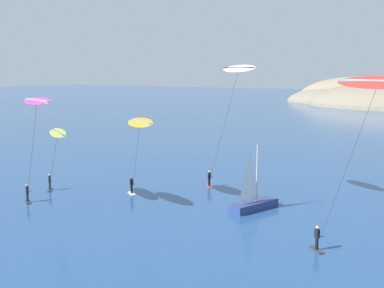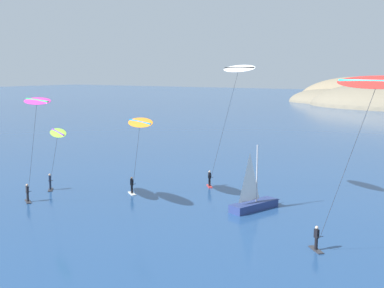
{
  "view_description": "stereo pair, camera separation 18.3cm",
  "coord_description": "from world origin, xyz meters",
  "px_view_note": "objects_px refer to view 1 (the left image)",
  "views": [
    {
      "loc": [
        15.46,
        -7.4,
        12.01
      ],
      "look_at": [
        -6.95,
        28.93,
        5.49
      ],
      "focal_mm": 45.0,
      "sensor_mm": 36.0,
      "label": 1
    },
    {
      "loc": [
        15.61,
        -7.3,
        12.01
      ],
      "look_at": [
        -6.95,
        28.93,
        5.49
      ],
      "focal_mm": 45.0,
      "sensor_mm": 36.0,
      "label": 2
    }
  ],
  "objects_px": {
    "kitesurfer_orange": "(139,128)",
    "sailboat_near": "(256,202)",
    "kitesurfer_red": "(373,97)",
    "kitesurfer_white": "(236,80)",
    "kitesurfer_lime": "(57,138)",
    "kitesurfer_magenta": "(36,108)"
  },
  "relations": [
    {
      "from": "kitesurfer_orange",
      "to": "kitesurfer_lime",
      "type": "height_order",
      "value": "kitesurfer_orange"
    },
    {
      "from": "kitesurfer_white",
      "to": "kitesurfer_red",
      "type": "bearing_deg",
      "value": -37.59
    },
    {
      "from": "kitesurfer_orange",
      "to": "kitesurfer_lime",
      "type": "bearing_deg",
      "value": -141.96
    },
    {
      "from": "kitesurfer_lime",
      "to": "kitesurfer_white",
      "type": "bearing_deg",
      "value": 34.37
    },
    {
      "from": "kitesurfer_lime",
      "to": "kitesurfer_red",
      "type": "bearing_deg",
      "value": -3.47
    },
    {
      "from": "sailboat_near",
      "to": "kitesurfer_lime",
      "type": "bearing_deg",
      "value": -156.45
    },
    {
      "from": "kitesurfer_lime",
      "to": "sailboat_near",
      "type": "bearing_deg",
      "value": 23.55
    },
    {
      "from": "kitesurfer_orange",
      "to": "kitesurfer_red",
      "type": "relative_size",
      "value": 0.66
    },
    {
      "from": "kitesurfer_red",
      "to": "sailboat_near",
      "type": "bearing_deg",
      "value": 140.86
    },
    {
      "from": "sailboat_near",
      "to": "kitesurfer_white",
      "type": "xyz_separation_m",
      "value": [
        -3.18,
        1.96,
        10.52
      ]
    },
    {
      "from": "sailboat_near",
      "to": "kitesurfer_orange",
      "type": "distance_m",
      "value": 12.65
    },
    {
      "from": "kitesurfer_orange",
      "to": "sailboat_near",
      "type": "bearing_deg",
      "value": 13.81
    },
    {
      "from": "kitesurfer_magenta",
      "to": "kitesurfer_lime",
      "type": "bearing_deg",
      "value": 111.08
    },
    {
      "from": "kitesurfer_red",
      "to": "kitesurfer_lime",
      "type": "bearing_deg",
      "value": 176.53
    },
    {
      "from": "kitesurfer_orange",
      "to": "kitesurfer_magenta",
      "type": "xyz_separation_m",
      "value": [
        -4.64,
        -7.91,
        2.18
      ]
    },
    {
      "from": "kitesurfer_orange",
      "to": "kitesurfer_red",
      "type": "bearing_deg",
      "value": -16.14
    },
    {
      "from": "sailboat_near",
      "to": "kitesurfer_white",
      "type": "distance_m",
      "value": 11.17
    },
    {
      "from": "kitesurfer_orange",
      "to": "kitesurfer_white",
      "type": "bearing_deg",
      "value": 31.27
    },
    {
      "from": "kitesurfer_magenta",
      "to": "sailboat_near",
      "type": "bearing_deg",
      "value": 34.42
    },
    {
      "from": "kitesurfer_orange",
      "to": "kitesurfer_lime",
      "type": "xyz_separation_m",
      "value": [
        -5.9,
        -4.62,
        -0.8
      ]
    },
    {
      "from": "kitesurfer_red",
      "to": "kitesurfer_orange",
      "type": "bearing_deg",
      "value": 163.86
    },
    {
      "from": "sailboat_near",
      "to": "kitesurfer_orange",
      "type": "relative_size",
      "value": 0.76
    }
  ]
}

